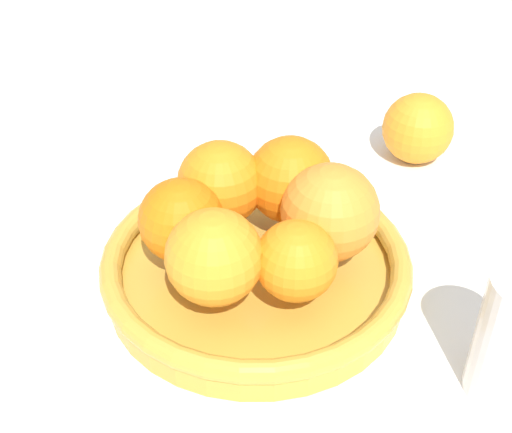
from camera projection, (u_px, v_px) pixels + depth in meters
The scene contains 4 objects.
ground_plane at pixel (256, 284), 0.64m from camera, with size 4.00×4.00×0.00m, color white.
fruit_bowl at pixel (256, 268), 0.63m from camera, with size 0.27×0.27×0.04m.
orange_pile at pixel (259, 214), 0.60m from camera, with size 0.20×0.19×0.08m.
stray_orange at pixel (418, 128), 0.79m from camera, with size 0.08×0.08×0.08m, color orange.
Camera 1 is at (0.30, 0.37, 0.44)m, focal length 50.00 mm.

